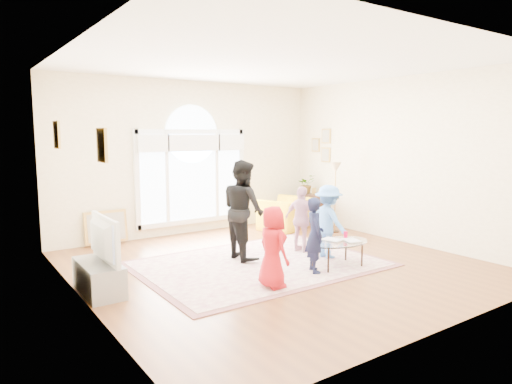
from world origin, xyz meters
TOP-DOWN VIEW (x-y plane):
  - ground at (0.00, 0.00)m, footprint 6.00×6.00m
  - room_shell at (0.01, 2.83)m, footprint 6.00×6.00m
  - area_rug at (-0.23, 0.18)m, footprint 3.60×2.60m
  - rug_border at (-0.23, 0.18)m, footprint 3.80×2.80m
  - tv_console at (-2.75, 0.30)m, footprint 0.45×1.00m
  - television at (-2.74, 0.30)m, footprint 0.17×1.07m
  - coffee_table at (0.71, -0.67)m, footprint 1.12×0.77m
  - armchair at (1.83, 2.08)m, footprint 1.33×1.25m
  - side_cabinet at (2.78, 2.11)m, footprint 0.40×0.50m
  - floor_lamp at (2.51, 1.24)m, footprint 0.29×0.29m
  - plant_pedestal at (2.70, 2.40)m, footprint 0.20×0.20m
  - potted_plant at (2.70, 2.40)m, footprint 0.43×0.39m
  - leaning_picture at (-1.88, 2.90)m, footprint 0.80×0.14m
  - child_red at (-0.73, -0.87)m, footprint 0.38×0.56m
  - child_navy at (0.21, -0.67)m, footprint 0.42×0.49m
  - child_black at (-0.26, 0.59)m, footprint 0.67×0.84m
  - child_pink at (0.83, 0.35)m, footprint 0.49×0.74m
  - child_blue at (0.95, -0.19)m, footprint 0.49×0.81m

SIDE VIEW (x-z plane):
  - ground at x=0.00m, z-range 0.00..0.00m
  - leaning_picture at x=-1.88m, z-range -0.31..0.31m
  - rug_border at x=-0.23m, z-range 0.00..0.01m
  - area_rug at x=-0.23m, z-range 0.00..0.02m
  - tv_console at x=-2.75m, z-range 0.00..0.42m
  - armchair at x=1.83m, z-range 0.00..0.69m
  - side_cabinet at x=2.78m, z-range 0.00..0.70m
  - plant_pedestal at x=2.70m, z-range 0.00..0.70m
  - coffee_table at x=0.71m, z-range 0.13..0.67m
  - child_red at x=-0.73m, z-range 0.02..1.15m
  - child_navy at x=0.21m, z-range 0.02..1.17m
  - child_pink at x=0.83m, z-range 0.02..1.19m
  - child_blue at x=0.95m, z-range 0.02..1.26m
  - television at x=-2.74m, z-range 0.42..1.03m
  - child_black at x=-0.26m, z-range 0.02..1.68m
  - potted_plant at x=2.70m, z-range 0.70..1.14m
  - floor_lamp at x=2.51m, z-range 0.53..2.04m
  - room_shell at x=0.01m, z-range -1.43..4.57m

